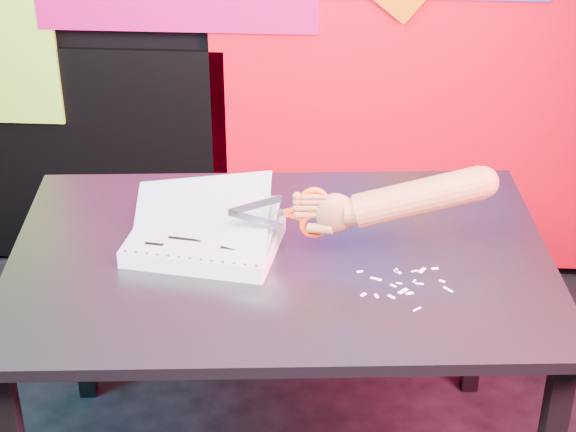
{
  "coord_description": "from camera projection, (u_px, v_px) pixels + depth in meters",
  "views": [
    {
      "loc": [
        0.31,
        -1.64,
        2.0
      ],
      "look_at": [
        0.19,
        0.35,
        0.87
      ],
      "focal_mm": 60.0,
      "sensor_mm": 36.0,
      "label": 1
    }
  ],
  "objects": [
    {
      "name": "room",
      "position": [
        175.0,
        80.0,
        1.76
      ],
      "size": [
        3.01,
        3.01,
        2.71
      ],
      "color": "black",
      "rests_on": "ground"
    },
    {
      "name": "backdrop",
      "position": [
        270.0,
        30.0,
        3.23
      ],
      "size": [
        2.88,
        0.05,
        2.08
      ],
      "color": "#F20018",
      "rests_on": "ground"
    },
    {
      "name": "work_table",
      "position": [
        281.0,
        280.0,
        2.41
      ],
      "size": [
        1.4,
        1.0,
        0.75
      ],
      "rotation": [
        0.0,
        0.0,
        0.08
      ],
      "color": "black",
      "rests_on": "ground"
    },
    {
      "name": "printout_stack",
      "position": [
        204.0,
        240.0,
        2.39
      ],
      "size": [
        0.39,
        0.31,
        0.19
      ],
      "rotation": [
        0.0,
        0.0,
        -0.15
      ],
      "color": "silver",
      "rests_on": "work_table"
    },
    {
      "name": "scissors",
      "position": [
        307.0,
        213.0,
        2.29
      ],
      "size": [
        0.24,
        0.02,
        0.14
      ],
      "rotation": [
        0.0,
        0.0,
        0.05
      ],
      "color": "silver",
      "rests_on": "printout_stack"
    },
    {
      "name": "hand_forearm",
      "position": [
        404.0,
        199.0,
        2.27
      ],
      "size": [
        0.47,
        0.1,
        0.18
      ],
      "rotation": [
        0.0,
        0.0,
        0.05
      ],
      "color": "#9C5F39",
      "rests_on": "work_table"
    },
    {
      "name": "paper_clippings",
      "position": [
        404.0,
        283.0,
        2.26
      ],
      "size": [
        0.22,
        0.19,
        0.0
      ],
      "color": "white",
      "rests_on": "work_table"
    }
  ]
}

